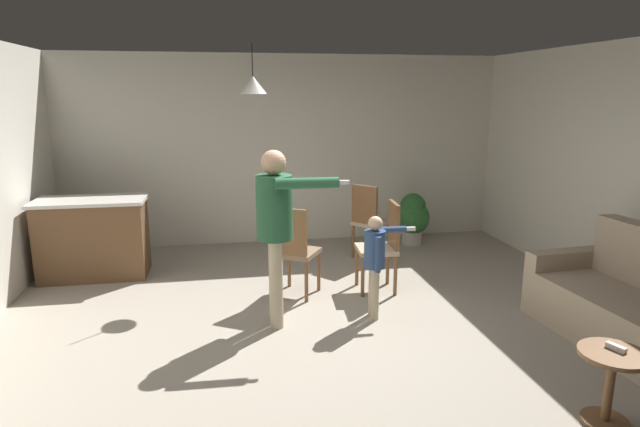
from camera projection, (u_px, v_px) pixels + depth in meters
name	position (u px, v px, depth m)	size (l,w,h in m)	color
ground	(327.00, 330.00, 4.98)	(7.68, 7.68, 0.00)	#9E9384
wall_back	(285.00, 150.00, 7.75)	(6.40, 0.10, 2.70)	silver
couch_floral	(634.00, 309.00, 4.63)	(0.98, 1.86, 1.00)	tan
kitchen_counter	(94.00, 238.00, 6.34)	(1.26, 0.66, 0.95)	brown
side_table_by_couch	(610.00, 379.00, 3.51)	(0.44, 0.44, 0.52)	brown
person_adult	(276.00, 219.00, 4.90)	(0.82, 0.50, 1.67)	tan
person_child	(376.00, 255.00, 5.13)	(0.54, 0.30, 1.02)	tan
dining_chair_by_counter	(383.00, 243.00, 5.88)	(0.45, 0.45, 1.00)	brown
dining_chair_near_wall	(294.00, 248.00, 5.69)	(0.58, 0.58, 1.00)	brown
dining_chair_centre_back	(369.00, 218.00, 7.02)	(0.59, 0.59, 1.00)	brown
potted_plant_corner	(412.00, 216.00, 7.71)	(0.49, 0.49, 0.75)	#B7B2AD
spare_remote_on_table	(616.00, 348.00, 3.49)	(0.04, 0.13, 0.04)	white
ceiling_light_pendant	(253.00, 85.00, 6.00)	(0.32, 0.32, 0.55)	silver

